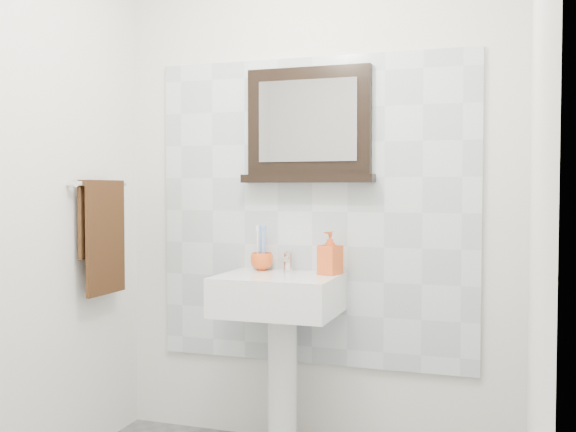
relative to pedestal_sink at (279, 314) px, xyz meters
The scene contains 10 objects.
back_wall 0.62m from the pedestal_sink, 66.48° to the left, with size 2.00×0.01×2.50m, color silver.
right_wall 1.52m from the pedestal_sink, 38.48° to the right, with size 0.01×2.20×2.50m, color silver.
splashback 0.53m from the pedestal_sink, 65.32° to the left, with size 1.60×0.02×1.50m, color silver.
pedestal_sink is the anchor object (origin of this frame).
toothbrush_cup 0.30m from the pedestal_sink, 134.61° to the left, with size 0.11×0.11×0.09m, color #ED551B.
toothbrushes 0.37m from the pedestal_sink, 134.62° to the left, with size 0.05×0.04×0.21m.
soap_dispenser 0.37m from the pedestal_sink, 23.82° to the left, with size 0.09×0.09×0.20m, color red.
framed_mirror 0.90m from the pedestal_sink, 65.07° to the left, with size 0.65×0.11×0.56m.
towel_bar 1.06m from the pedestal_sink, 168.87° to the right, with size 0.07×0.40×0.03m.
hand_towel 0.95m from the pedestal_sink, 168.78° to the right, with size 0.06×0.30×0.55m.
Camera 1 is at (0.95, -2.07, 1.27)m, focal length 42.00 mm.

